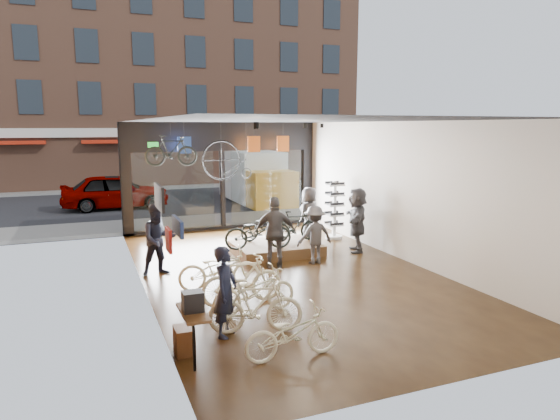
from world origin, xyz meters
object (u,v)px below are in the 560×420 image
floor_bike_3 (242,280)px  customer_4 (309,215)px  street_car (115,191)px  customer_5 (357,220)px  floor_bike_1 (256,306)px  floor_bike_4 (219,269)px  display_platform (276,248)px  box_truck (258,178)px  sunglasses_rack (334,210)px  display_bike_mid (295,226)px  floor_bike_2 (254,291)px  customer_3 (315,235)px  customer_0 (226,291)px  display_bike_left (258,232)px  floor_bike_0 (293,333)px  hung_bike (171,151)px  customer_2 (275,233)px  customer_1 (159,239)px  penny_farthing (229,162)px  display_bike_right (266,226)px

floor_bike_3 → customer_4: bearing=-40.7°
street_car → floor_bike_3: (1.62, -13.78, -0.26)m
customer_5 → floor_bike_1: bearing=-20.3°
floor_bike_4 → customer_5: 5.09m
display_platform → customer_4: 1.89m
box_truck → sunglasses_rack: size_ratio=3.30×
floor_bike_4 → customer_5: customer_5 is taller
display_bike_mid → floor_bike_2: bearing=149.4°
box_truck → customer_3: bearing=-101.0°
customer_5 → customer_4: bearing=-125.7°
display_bike_mid → customer_0: size_ratio=0.95×
floor_bike_4 → box_truck: bearing=-15.5°
box_truck → floor_bike_1: bearing=-109.4°
display_bike_left → customer_4: customer_4 is taller
display_platform → floor_bike_3: bearing=-120.7°
floor_bike_2 → street_car: bearing=0.4°
display_bike_left → customer_5: size_ratio=0.98×
floor_bike_0 → customer_0: size_ratio=0.99×
customer_4 → hung_bike: bearing=-46.9°
floor_bike_4 → display_bike_left: size_ratio=0.99×
display_bike_mid → customer_2: customer_2 is taller
customer_5 → hung_bike: bearing=-95.5°
floor_bike_2 → hung_bike: size_ratio=1.11×
floor_bike_2 → customer_2: size_ratio=0.93×
customer_2 → sunglasses_rack: 3.95m
customer_5 → customer_1: bearing=-61.8°
floor_bike_0 → floor_bike_3: (-0.01, 2.64, 0.10)m
box_truck → floor_bike_1: size_ratio=3.71×
floor_bike_2 → hung_bike: bearing=-2.5°
street_car → display_platform: size_ratio=1.93×
floor_bike_4 → customer_3: customer_3 is taller
display_platform → hung_bike: size_ratio=1.52×
sunglasses_rack → hung_bike: hung_bike is taller
penny_farthing → customer_4: bearing=-45.4°
customer_1 → sunglasses_rack: size_ratio=0.94×
display_bike_left → customer_4: 2.57m
street_car → box_truck: 6.51m
customer_3 → customer_4: customer_4 is taller
customer_0 → customer_1: customer_1 is taller
box_truck → floor_bike_0: bearing=-107.3°
display_bike_right → customer_5: size_ratio=0.85×
floor_bike_1 → customer_3: customer_3 is taller
customer_0 → customer_3: customer_0 is taller
floor_bike_2 → display_bike_right: bearing=-29.0°
customer_0 → sunglasses_rack: bearing=-4.1°
box_truck → customer_4: bearing=-98.0°
customer_3 → sunglasses_rack: (1.90, 2.49, 0.17)m
floor_bike_3 → display_platform: 4.27m
floor_bike_4 → hung_bike: bearing=9.7°
customer_0 → hung_bike: (0.36, 7.37, 2.11)m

